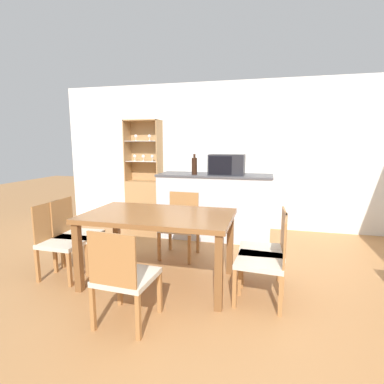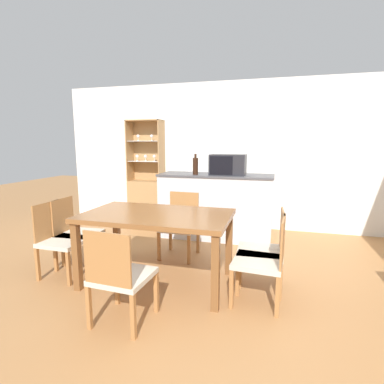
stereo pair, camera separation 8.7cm
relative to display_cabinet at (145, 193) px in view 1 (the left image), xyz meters
The scene contains 13 objects.
ground_plane 3.08m from the display_cabinet, 53.96° to the right, with size 18.00×18.00×0.00m, color #B27A47.
wall_back 1.92m from the display_cabinet, ahead, with size 6.80×0.06×2.55m.
kitchen_counter 1.53m from the display_cabinet, 20.82° to the right, with size 1.77×0.62×1.02m.
display_cabinet is the anchor object (origin of this frame).
dining_table 2.52m from the display_cabinet, 63.40° to the right, with size 1.56×0.92×0.77m.
dining_chair_side_left_far 2.13m from the display_cabinet, 89.72° to the right, with size 0.48×0.48×0.84m.
dining_chair_side_right_far 3.09m from the display_cabinet, 43.25° to the right, with size 0.46×0.46×0.84m.
dining_chair_head_far 1.85m from the display_cabinet, 52.13° to the right, with size 0.46×0.46×0.84m.
dining_chair_head_near 3.26m from the display_cabinet, 69.77° to the right, with size 0.47×0.47×0.84m.
dining_chair_side_left_near 2.40m from the display_cabinet, 89.76° to the right, with size 0.46×0.46×0.84m.
dining_chair_side_right_near 3.29m from the display_cabinet, 46.83° to the right, with size 0.48×0.48×0.84m.
microwave 1.82m from the display_cabinet, 19.83° to the right, with size 0.53×0.36×0.31m.
wine_bottle 1.45m from the display_cabinet, 31.13° to the right, with size 0.08×0.08×0.32m.
Camera 1 is at (0.46, -2.70, 1.51)m, focal length 28.00 mm.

